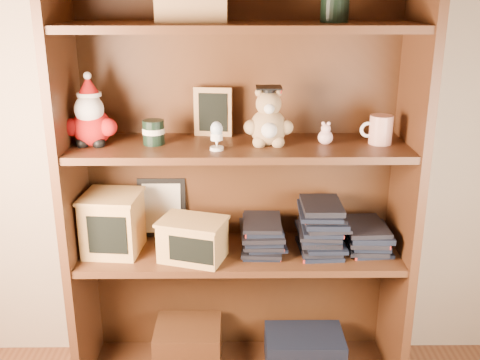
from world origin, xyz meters
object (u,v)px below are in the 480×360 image
object	(u,v)px
bookcase	(239,186)
treats_box	(113,223)
grad_teddy_bear	(268,122)
teacher_mug	(380,130)

from	to	relation	value
bookcase	treats_box	distance (m)	0.47
bookcase	treats_box	world-z (taller)	bookcase
bookcase	grad_teddy_bear	world-z (taller)	bookcase
grad_teddy_bear	treats_box	xyz separation A→B (m)	(-0.55, 0.01, -0.37)
treats_box	bookcase	bearing A→B (deg)	6.50
grad_teddy_bear	bookcase	bearing A→B (deg)	149.95
teacher_mug	treats_box	bearing A→B (deg)	-179.94
teacher_mug	treats_box	size ratio (longest dim) A/B	0.51
bookcase	treats_box	xyz separation A→B (m)	(-0.45, -0.05, -0.12)
bookcase	grad_teddy_bear	bearing A→B (deg)	-30.05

